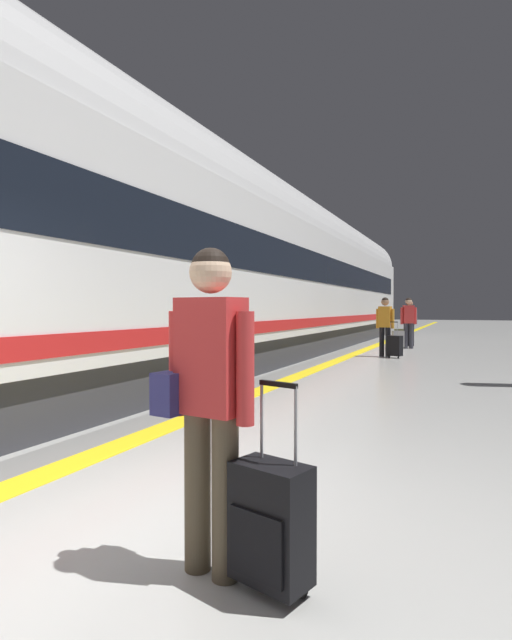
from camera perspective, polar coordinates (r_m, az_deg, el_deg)
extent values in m
plane|color=#B7B7B2|center=(3.41, -18.49, -22.63)|extent=(120.00, 120.00, 0.00)
cube|color=yellow|center=(12.80, 8.78, -4.83)|extent=(0.36, 80.00, 0.01)
cube|color=slate|center=(12.89, 7.36, -4.79)|extent=(0.62, 80.00, 0.01)
cube|color=#38383D|center=(12.66, -1.53, -3.31)|extent=(2.67, 31.12, 0.70)
cube|color=white|center=(12.64, -1.54, 4.85)|extent=(2.90, 32.42, 2.90)
cylinder|color=white|center=(12.80, -1.54, 11.11)|extent=(2.84, 31.77, 2.84)
cube|color=black|center=(12.67, -1.54, 6.43)|extent=(2.93, 30.48, 0.80)
cube|color=red|center=(12.62, -1.53, -0.37)|extent=(2.94, 31.77, 0.24)
cube|color=gray|center=(17.67, 0.85, 3.04)|extent=(0.02, 0.90, 2.00)
cylinder|color=brown|center=(2.68, -3.56, -19.69)|extent=(0.14, 0.14, 0.84)
cylinder|color=brown|center=(2.78, -6.72, -18.88)|extent=(0.14, 0.14, 0.84)
cube|color=red|center=(2.57, -5.21, -4.11)|extent=(0.37, 0.25, 0.60)
cylinder|color=red|center=(2.44, -1.25, -5.57)|extent=(0.09, 0.09, 0.56)
cylinder|color=red|center=(2.71, -9.04, -4.90)|extent=(0.09, 0.09, 0.56)
sphere|color=beige|center=(2.56, -5.23, 5.49)|extent=(0.22, 0.22, 0.22)
sphere|color=black|center=(2.57, -5.23, 6.04)|extent=(0.20, 0.20, 0.20)
cube|color=navy|center=(2.70, -8.99, -8.13)|extent=(0.18, 0.30, 0.22)
cube|color=black|center=(2.59, 1.76, -22.23)|extent=(0.43, 0.32, 0.57)
cube|color=black|center=(2.54, -0.05, -24.54)|extent=(0.30, 0.10, 0.31)
cylinder|color=black|center=(2.71, 5.45, -28.63)|extent=(0.04, 0.06, 0.06)
cylinder|color=black|center=(2.86, 0.15, -26.90)|extent=(0.04, 0.06, 0.06)
cylinder|color=gray|center=(2.42, 4.58, -12.05)|extent=(0.02, 0.02, 0.38)
cylinder|color=gray|center=(2.55, 0.66, -11.39)|extent=(0.02, 0.02, 0.38)
cube|color=black|center=(2.45, 2.57, -7.38)|extent=(0.22, 0.08, 0.02)
cylinder|color=black|center=(14.65, 14.26, -2.45)|extent=(0.14, 0.14, 0.84)
cylinder|color=black|center=(14.59, 14.92, -2.47)|extent=(0.14, 0.14, 0.84)
cube|color=orange|center=(14.59, 14.60, 0.35)|extent=(0.37, 0.26, 0.60)
cylinder|color=orange|center=(14.67, 13.81, 0.17)|extent=(0.09, 0.09, 0.56)
cylinder|color=orange|center=(14.53, 15.43, 0.15)|extent=(0.09, 0.09, 0.56)
sphere|color=#A37556|center=(14.59, 14.61, 2.04)|extent=(0.22, 0.22, 0.22)
sphere|color=black|center=(14.59, 14.61, 2.13)|extent=(0.20, 0.20, 0.20)
cube|color=black|center=(14.30, 15.68, -2.86)|extent=(0.43, 0.34, 0.56)
cube|color=black|center=(14.41, 15.91, -3.11)|extent=(0.30, 0.13, 0.31)
cylinder|color=black|center=(14.34, 15.04, -4.09)|extent=(0.04, 0.06, 0.06)
cylinder|color=black|center=(14.20, 16.04, -4.15)|extent=(0.04, 0.06, 0.06)
cylinder|color=gray|center=(14.28, 15.22, -0.98)|extent=(0.02, 0.02, 0.38)
cylinder|color=gray|center=(14.17, 15.95, -1.00)|extent=(0.02, 0.02, 0.38)
cube|color=black|center=(14.22, 15.59, -0.22)|extent=(0.21, 0.10, 0.02)
cylinder|color=black|center=(19.01, 16.97, -1.61)|extent=(0.14, 0.14, 0.83)
cylinder|color=black|center=(19.00, 17.51, -1.61)|extent=(0.14, 0.14, 0.83)
cube|color=#4C4C51|center=(18.98, 17.25, 0.54)|extent=(0.34, 0.21, 0.59)
cylinder|color=#4C4C51|center=(19.01, 16.60, 0.40)|extent=(0.09, 0.09, 0.55)
cylinder|color=#4C4C51|center=(18.98, 17.91, 0.39)|extent=(0.09, 0.09, 0.55)
sphere|color=#A37556|center=(18.98, 17.26, 1.83)|extent=(0.22, 0.22, 0.22)
sphere|color=black|center=(18.98, 17.26, 1.90)|extent=(0.20, 0.20, 0.20)
cube|color=#596038|center=(18.86, 16.20, -1.85)|extent=(0.43, 0.32, 0.56)
cube|color=#596038|center=(18.98, 16.15, -2.05)|extent=(0.30, 0.10, 0.31)
cylinder|color=black|center=(18.79, 15.80, -2.81)|extent=(0.04, 0.06, 0.06)
cylinder|color=black|center=(18.84, 16.66, -2.81)|extent=(0.04, 0.06, 0.06)
cylinder|color=#383842|center=(17.76, 16.82, -1.76)|extent=(0.14, 0.14, 0.86)
cylinder|color=#383842|center=(17.80, 17.40, -1.76)|extent=(0.14, 0.14, 0.86)
cube|color=red|center=(17.76, 17.13, 0.62)|extent=(0.40, 0.32, 0.62)
cylinder|color=red|center=(17.71, 16.41, 0.46)|extent=(0.09, 0.09, 0.58)
cylinder|color=red|center=(17.82, 17.82, 0.45)|extent=(0.09, 0.09, 0.58)
sphere|color=tan|center=(17.76, 17.14, 2.05)|extent=(0.23, 0.23, 0.23)
sphere|color=black|center=(17.76, 17.14, 2.13)|extent=(0.21, 0.21, 0.21)
cube|color=#9E9EA3|center=(17.64, 16.01, -2.09)|extent=(0.44, 0.36, 0.55)
cube|color=#9E9EA3|center=(17.76, 15.90, -2.29)|extent=(0.29, 0.14, 0.30)
cylinder|color=black|center=(17.56, 15.62, -3.10)|extent=(0.04, 0.06, 0.06)
cylinder|color=black|center=(17.64, 16.51, -3.09)|extent=(0.04, 0.06, 0.06)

